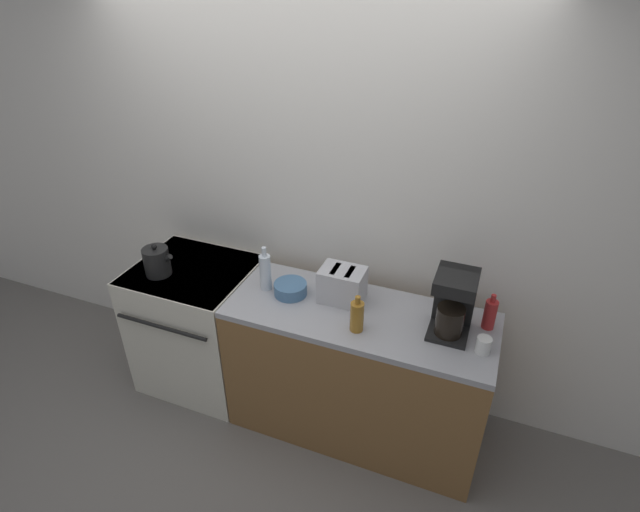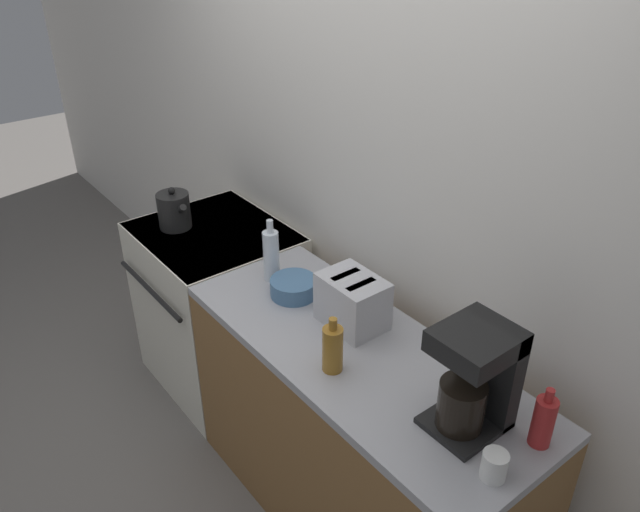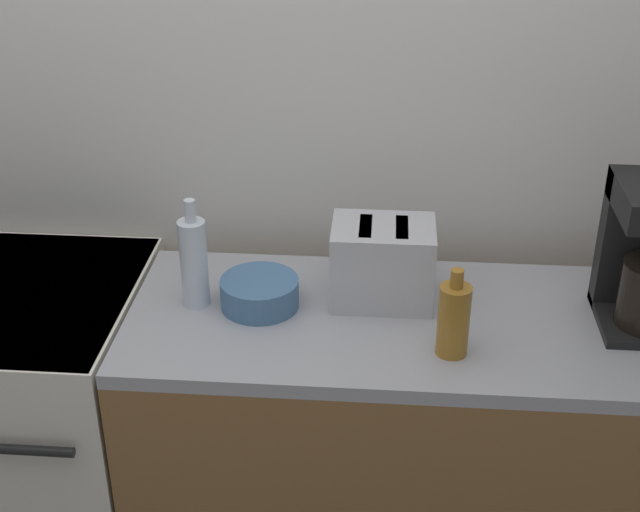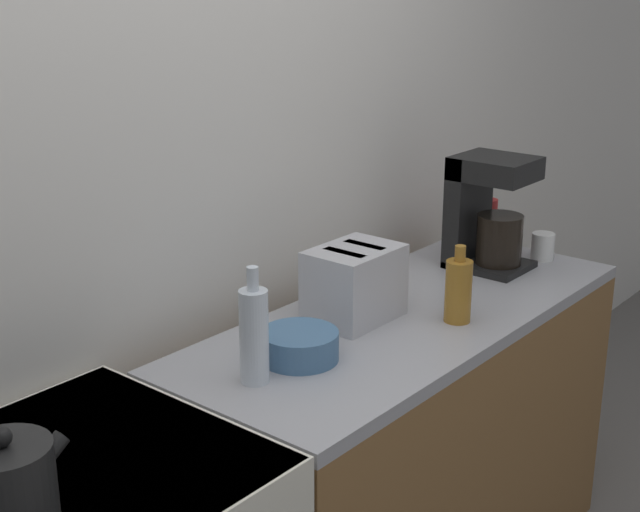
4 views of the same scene
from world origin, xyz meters
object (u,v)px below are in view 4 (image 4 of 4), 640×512
object	(u,v)px
kettle	(9,493)
bottle_red	(487,222)
bottle_clear	(254,334)
bowl	(300,346)
cup_white	(543,246)
toaster	(354,283)
coffee_maker	(486,210)
bottle_amber	(458,290)

from	to	relation	value
kettle	bottle_red	xyz separation A→B (m)	(1.94, 0.21, -0.00)
bottle_clear	bowl	bearing A→B (deg)	0.09
bottle_red	bowl	bearing A→B (deg)	-174.33
bottle_clear	cup_white	xyz separation A→B (m)	(1.25, -0.10, -0.07)
toaster	bowl	xyz separation A→B (m)	(-0.30, -0.06, -0.06)
toaster	coffee_maker	distance (m)	0.62
kettle	toaster	world-z (taller)	kettle
cup_white	kettle	bearing A→B (deg)	-179.92
bottle_amber	bottle_clear	distance (m)	0.64
bottle_red	bottle_clear	xyz separation A→B (m)	(-1.26, -0.11, 0.03)
bowl	bottle_red	bearing A→B (deg)	5.67
bottle_red	cup_white	size ratio (longest dim) A/B	2.36
kettle	cup_white	size ratio (longest dim) A/B	2.40
toaster	coffee_maker	bearing A→B (deg)	-4.23
bottle_amber	bottle_clear	xyz separation A→B (m)	(-0.61, 0.17, 0.03)
bowl	cup_white	bearing A→B (deg)	-5.30
kettle	bottle_red	world-z (taller)	kettle
kettle	cup_white	xyz separation A→B (m)	(1.94, 0.00, -0.05)
bottle_amber	bowl	distance (m)	0.49
toaster	bottle_red	size ratio (longest dim) A/B	1.19
toaster	kettle	bearing A→B (deg)	-171.81
toaster	cup_white	bearing A→B (deg)	-11.46
kettle	bowl	distance (m)	0.85
bottle_amber	bowl	bearing A→B (deg)	160.02
cup_white	bottle_amber	bearing A→B (deg)	-174.20
bottle_amber	toaster	bearing A→B (deg)	125.48
bottle_amber	cup_white	distance (m)	0.64
bottle_red	bowl	xyz separation A→B (m)	(-1.10, -0.11, -0.05)
coffee_maker	bottle_clear	world-z (taller)	coffee_maker
bowl	toaster	bearing A→B (deg)	11.54
kettle	bottle_clear	world-z (taller)	bottle_clear
kettle	coffee_maker	size ratio (longest dim) A/B	0.59
kettle	bowl	xyz separation A→B (m)	(0.85, 0.10, -0.05)
coffee_maker	bottle_red	bearing A→B (deg)	26.81
toaster	cup_white	size ratio (longest dim) A/B	2.82
kettle	bowl	world-z (taller)	kettle
toaster	coffee_maker	size ratio (longest dim) A/B	0.70
kettle	toaster	bearing A→B (deg)	8.19
coffee_maker	bottle_amber	xyz separation A→B (m)	(-0.45, -0.18, -0.09)
coffee_maker	bottle_amber	distance (m)	0.50
coffee_maker	bowl	world-z (taller)	coffee_maker
coffee_maker	bowl	bearing A→B (deg)	-179.07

